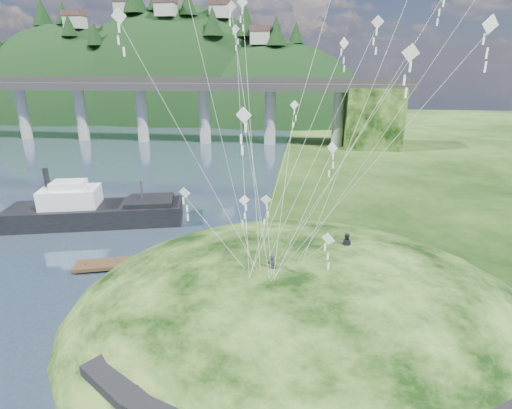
# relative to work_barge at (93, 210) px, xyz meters

# --- Properties ---
(ground) EXTENTS (320.00, 320.00, 0.00)m
(ground) POSITION_rel_work_barge_xyz_m (16.30, -17.09, -1.69)
(ground) COLOR black
(ground) RESTS_ON ground
(grass_hill) EXTENTS (36.00, 32.00, 13.00)m
(grass_hill) POSITION_rel_work_barge_xyz_m (24.30, -15.09, -3.19)
(grass_hill) COLOR black
(grass_hill) RESTS_ON ground
(bridge) EXTENTS (160.00, 11.00, 15.00)m
(bridge) POSITION_rel_work_barge_xyz_m (-10.16, 52.97, 8.02)
(bridge) COLOR #2D2B2B
(bridge) RESTS_ON ground
(far_ridge) EXTENTS (153.00, 70.00, 94.50)m
(far_ridge) POSITION_rel_work_barge_xyz_m (-27.28, 105.08, -9.12)
(far_ridge) COLOR black
(far_ridge) RESTS_ON ground
(work_barge) EXTENTS (19.92, 9.95, 6.73)m
(work_barge) POSITION_rel_work_barge_xyz_m (0.00, 0.00, 0.00)
(work_barge) COLOR black
(work_barge) RESTS_ON ground
(wooden_dock) EXTENTS (12.85, 5.82, 0.92)m
(wooden_dock) POSITION_rel_work_barge_xyz_m (10.14, -9.05, -1.28)
(wooden_dock) COLOR #3A2718
(wooden_dock) RESTS_ON ground
(kite_flyers) EXTENTS (6.00, 5.20, 1.89)m
(kite_flyers) POSITION_rel_work_barge_xyz_m (25.50, -14.49, 4.10)
(kite_flyers) COLOR #242531
(kite_flyers) RESTS_ON ground
(kite_swarm) EXTENTS (20.36, 18.16, 21.73)m
(kite_swarm) POSITION_rel_work_barge_xyz_m (23.55, -14.23, 15.44)
(kite_swarm) COLOR white
(kite_swarm) RESTS_ON ground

